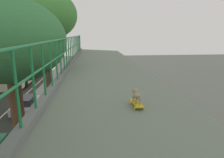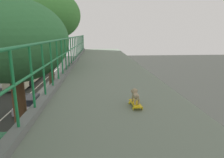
{
  "view_description": "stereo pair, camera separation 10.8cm",
  "coord_description": "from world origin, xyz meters",
  "px_view_note": "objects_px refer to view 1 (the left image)",
  "views": [
    {
      "loc": [
        0.82,
        -1.56,
        7.0
      ],
      "look_at": [
        1.3,
        3.2,
        5.86
      ],
      "focal_mm": 31.13,
      "sensor_mm": 36.0,
      "label": 1
    },
    {
      "loc": [
        0.93,
        -1.57,
        7.0
      ],
      "look_at": [
        1.3,
        3.2,
        5.86
      ],
      "focal_mm": 31.13,
      "sensor_mm": 36.0,
      "label": 2
    }
  ],
  "objects_px": {
    "car_silver_seventh": "(26,104)",
    "city_bus": "(24,69)",
    "toy_skateboard": "(137,103)",
    "small_dog": "(136,94)"
  },
  "relations": [
    {
      "from": "car_silver_seventh",
      "to": "toy_skateboard",
      "type": "height_order",
      "value": "toy_skateboard"
    },
    {
      "from": "car_silver_seventh",
      "to": "small_dog",
      "type": "distance_m",
      "value": 16.23
    },
    {
      "from": "car_silver_seventh",
      "to": "small_dog",
      "type": "bearing_deg",
      "value": -62.63
    },
    {
      "from": "small_dog",
      "to": "toy_skateboard",
      "type": "bearing_deg",
      "value": -86.58
    },
    {
      "from": "toy_skateboard",
      "to": "car_silver_seventh",
      "type": "bearing_deg",
      "value": 117.32
    },
    {
      "from": "toy_skateboard",
      "to": "small_dog",
      "type": "bearing_deg",
      "value": 93.42
    },
    {
      "from": "car_silver_seventh",
      "to": "city_bus",
      "type": "height_order",
      "value": "city_bus"
    },
    {
      "from": "city_bus",
      "to": "toy_skateboard",
      "type": "distance_m",
      "value": 27.57
    },
    {
      "from": "toy_skateboard",
      "to": "small_dog",
      "type": "distance_m",
      "value": 0.19
    },
    {
      "from": "city_bus",
      "to": "small_dog",
      "type": "bearing_deg",
      "value": -66.66
    }
  ]
}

